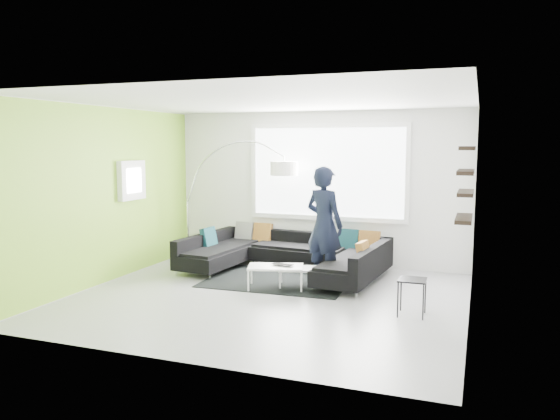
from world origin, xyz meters
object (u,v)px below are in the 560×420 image
(coffee_table, at_px, (289,276))
(person, at_px, (324,225))
(sectional_sofa, at_px, (284,256))
(side_table, at_px, (412,297))
(arc_lamp, at_px, (187,202))
(laptop, at_px, (281,266))

(coffee_table, bearing_deg, person, 34.32)
(sectional_sofa, xyz_separation_m, person, (0.79, -0.29, 0.62))
(sectional_sofa, xyz_separation_m, side_table, (2.32, -1.57, -0.07))
(arc_lamp, bearing_deg, coffee_table, -28.04)
(laptop, bearing_deg, person, 60.80)
(side_table, distance_m, laptop, 2.13)
(person, bearing_deg, side_table, 162.74)
(side_table, xyz_separation_m, person, (-1.53, 1.27, 0.69))
(side_table, bearing_deg, sectional_sofa, 145.94)
(coffee_table, height_order, arc_lamp, arc_lamp)
(coffee_table, height_order, side_table, side_table)
(laptop, bearing_deg, side_table, -8.81)
(arc_lamp, distance_m, person, 2.87)
(coffee_table, distance_m, arc_lamp, 2.79)
(sectional_sofa, relative_size, person, 1.85)
(coffee_table, xyz_separation_m, side_table, (1.95, -0.75, 0.06))
(arc_lamp, distance_m, laptop, 2.72)
(sectional_sofa, distance_m, person, 1.04)
(arc_lamp, relative_size, side_table, 4.74)
(side_table, relative_size, person, 0.26)
(coffee_table, relative_size, person, 0.58)
(coffee_table, bearing_deg, laptop, -139.37)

